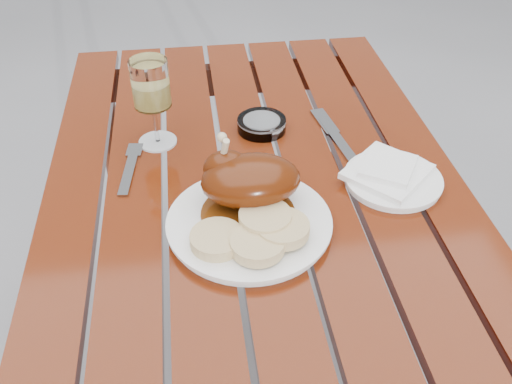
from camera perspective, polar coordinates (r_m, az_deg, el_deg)
table at (r=1.38m, az=-0.22°, el=-10.60°), size 0.80×1.20×0.75m
dinner_plate at (r=0.99m, az=-0.69°, el=-3.19°), size 0.36×0.36×0.02m
roast_duck at (r=0.99m, az=-0.90°, el=1.19°), size 0.18×0.17×0.13m
bread_dumplings at (r=0.94m, az=-0.03°, el=-4.06°), size 0.20×0.14×0.03m
wine_glass at (r=1.18m, az=-10.26°, el=8.70°), size 0.09×0.09×0.19m
side_plate at (r=1.12m, az=13.53°, el=1.18°), size 0.20×0.20×0.02m
napkin at (r=1.12m, az=12.99°, el=2.00°), size 0.19×0.19×0.01m
ashtray at (r=1.24m, az=0.56°, el=6.78°), size 0.11×0.11×0.03m
fork at (r=1.15m, az=-12.57°, el=2.10°), size 0.04×0.16×0.01m
knife at (r=1.20m, az=8.71°, el=4.47°), size 0.06×0.23×0.01m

